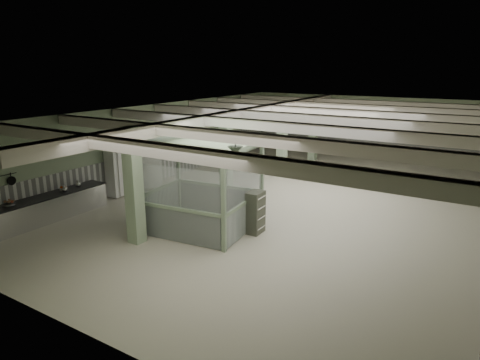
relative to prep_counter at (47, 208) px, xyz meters
The scene contains 31 objects.
floor 9.11m from the prep_counter, 44.03° to the left, with size 20.00×20.00×0.00m, color beige.
ceiling 9.62m from the prep_counter, 44.03° to the left, with size 14.00×20.00×0.02m, color beige.
wall_back 17.64m from the prep_counter, 68.17° to the left, with size 14.00×0.02×3.60m, color #A5B893.
wall_front 7.62m from the prep_counter, 29.35° to the right, with size 14.00×0.02×3.60m, color #A5B893.
wall_left 6.48m from the prep_counter, 94.16° to the left, with size 0.02×20.00×3.60m, color #A5B893.
wainscot_left 6.34m from the prep_counter, 93.94° to the left, with size 0.05×19.90×1.50m, color silver.
wainscot_back 17.56m from the prep_counter, 68.14° to the left, with size 13.90×0.05×1.50m, color silver.
girder 8.05m from the prep_counter, 57.42° to the left, with size 0.45×19.90×0.40m, color beige.
beam_a 7.27m from the prep_counter, 10.20° to the right, with size 13.90×0.35×0.32m, color beige.
beam_b 7.30m from the prep_counter, 11.43° to the left, with size 13.90×0.35×0.32m, color beige.
beam_c 8.13m from the prep_counter, 30.31° to the left, with size 13.90×0.35×0.32m, color beige.
beam_d 9.57m from the prep_counter, 44.03° to the left, with size 13.90×0.35×0.32m, color beige.
beam_e 11.37m from the prep_counter, 53.45° to the left, with size 13.90×0.35×0.32m, color beige.
beam_f 13.41m from the prep_counter, 59.99° to the left, with size 13.90×0.35×0.32m, color beige.
beam_g 15.58m from the prep_counter, 64.68° to the left, with size 13.90×0.35×0.32m, color beige.
column_a 4.27m from the prep_counter, ahead, with size 0.42×0.42×3.60m, color #A3BD98.
column_b 6.82m from the prep_counter, 52.80° to the left, with size 0.42×0.42×3.60m, color #A3BD98.
column_c 11.17m from the prep_counter, 68.63° to the left, with size 0.42×0.42×3.60m, color #A3BD98.
column_d 14.94m from the prep_counter, 74.25° to the left, with size 0.42×0.42×3.60m, color #A3BD98.
pendant_front 7.62m from the prep_counter, 10.64° to the left, with size 0.44×0.44×0.22m, color #344433.
pendant_mid 10.14m from the prep_counter, 44.10° to the left, with size 0.44×0.44×0.22m, color #344433.
pendant_back 14.00m from the prep_counter, 59.23° to the left, with size 0.44×0.44×0.22m, color #344433.
prep_counter is the anchor object (origin of this frame).
pitcher_near 0.90m from the prep_counter, 75.69° to the left, with size 0.18×0.21×0.27m, color silver, non-canonical shape.
pitcher_far 1.46m from the prep_counter, 87.21° to the left, with size 0.20×0.23×0.29m, color silver, non-canonical shape.
veg_colander 1.36m from the prep_counter, 93.58° to the right, with size 0.41×0.41×0.19m, color #434247, non-canonical shape.
orange_bowl 0.92m from the prep_counter, 93.47° to the left, with size 0.27×0.27×0.10m, color #B2B2B7.
skillet_far 1.52m from the prep_counter, 110.52° to the right, with size 0.30×0.30×0.04m, color black.
walkin_cooler 4.20m from the prep_counter, 91.15° to the left, with size 1.03×2.31×2.12m.
guard_booth 5.64m from the prep_counter, 25.77° to the left, with size 3.99×3.49×2.96m.
filing_cabinet 7.38m from the prep_counter, 23.40° to the left, with size 0.45×0.65×1.40m, color #4E5143.
Camera 1 is at (6.76, -14.81, 5.35)m, focal length 32.00 mm.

